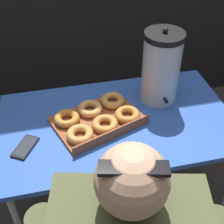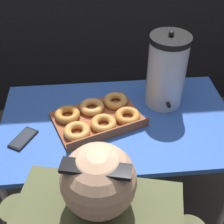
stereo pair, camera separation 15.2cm
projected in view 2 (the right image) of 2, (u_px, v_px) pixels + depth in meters
ground_plane at (117, 204)px, 2.03m from camera, size 12.00×12.00×0.00m
folding_table at (118, 129)px, 1.60m from camera, size 1.17×0.69×0.73m
donut_box at (98, 117)px, 1.54m from camera, size 0.49×0.41×0.05m
coffee_urn at (166, 71)px, 1.56m from camera, size 0.20×0.22×0.41m
cell_phone at (23, 139)px, 1.46m from camera, size 0.13×0.16×0.01m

